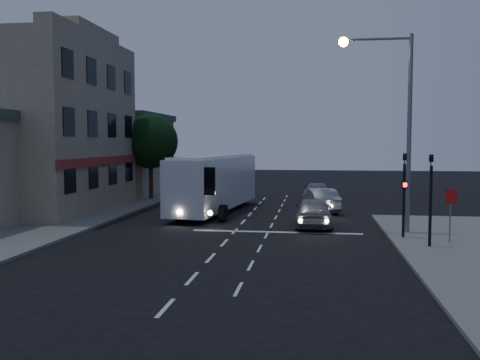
# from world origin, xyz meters

# --- Properties ---
(ground) EXTENTS (120.00, 120.00, 0.00)m
(ground) POSITION_xyz_m (0.00, 0.00, 0.00)
(ground) COLOR black
(sidewalk_far) EXTENTS (12.00, 50.00, 0.12)m
(sidewalk_far) POSITION_xyz_m (-13.00, 8.00, 0.06)
(sidewalk_far) COLOR slate
(sidewalk_far) RESTS_ON ground
(road_markings) EXTENTS (8.00, 30.55, 0.01)m
(road_markings) POSITION_xyz_m (1.29, 3.31, 0.00)
(road_markings) COLOR silver
(road_markings) RESTS_ON ground
(tour_bus) EXTENTS (3.65, 11.51, 3.47)m
(tour_bus) POSITION_xyz_m (-2.23, 8.81, 1.87)
(tour_bus) COLOR silver
(tour_bus) RESTS_ON ground
(car_suv) EXTENTS (1.83, 4.48, 1.52)m
(car_suv) POSITION_xyz_m (3.73, 3.80, 0.76)
(car_suv) COLOR gray
(car_suv) RESTS_ON ground
(car_sedan_a) EXTENTS (2.47, 4.62, 1.45)m
(car_sedan_a) POSITION_xyz_m (4.11, 9.82, 0.72)
(car_sedan_a) COLOR #B4B5B6
(car_sedan_a) RESTS_ON ground
(car_sedan_b) EXTENTS (1.92, 4.69, 1.36)m
(car_sedan_b) POSITION_xyz_m (3.95, 15.54, 0.68)
(car_sedan_b) COLOR #9190A0
(car_sedan_b) RESTS_ON ground
(traffic_signal_main) EXTENTS (0.25, 0.35, 4.10)m
(traffic_signal_main) POSITION_xyz_m (7.60, 0.78, 2.42)
(traffic_signal_main) COLOR black
(traffic_signal_main) RESTS_ON sidewalk_near
(traffic_signal_side) EXTENTS (0.18, 0.15, 4.10)m
(traffic_signal_side) POSITION_xyz_m (8.30, -1.20, 2.42)
(traffic_signal_side) COLOR black
(traffic_signal_side) RESTS_ON sidewalk_near
(regulatory_sign) EXTENTS (0.45, 0.12, 2.20)m
(regulatory_sign) POSITION_xyz_m (9.30, -0.24, 1.60)
(regulatory_sign) COLOR slate
(regulatory_sign) RESTS_ON sidewalk_near
(streetlight) EXTENTS (3.32, 0.44, 9.00)m
(streetlight) POSITION_xyz_m (7.34, 2.20, 5.73)
(streetlight) COLOR slate
(streetlight) RESTS_ON sidewalk_near
(main_building) EXTENTS (10.12, 12.00, 11.00)m
(main_building) POSITION_xyz_m (-13.96, 8.00, 5.16)
(main_building) COLOR gray
(main_building) RESTS_ON sidewalk_far
(low_building_north) EXTENTS (9.40, 9.40, 6.50)m
(low_building_north) POSITION_xyz_m (-13.50, 20.00, 3.39)
(low_building_north) COLOR #A19383
(low_building_north) RESTS_ON sidewalk_far
(street_tree) EXTENTS (4.00, 4.00, 6.20)m
(street_tree) POSITION_xyz_m (-8.21, 15.02, 4.50)
(street_tree) COLOR black
(street_tree) RESTS_ON sidewalk_far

